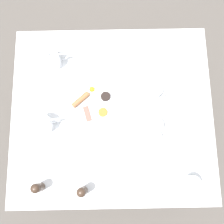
{
  "coord_description": "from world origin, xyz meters",
  "views": [
    {
      "loc": [
        0.01,
        0.29,
        2.07
      ],
      "look_at": [
        0.0,
        0.0,
        0.73
      ],
      "focal_mm": 42.0,
      "sensor_mm": 36.0,
      "label": 1
    }
  ],
  "objects_px": {
    "knife_by_plate": "(182,58)",
    "spoon_for_tea": "(186,126)",
    "water_glass_tall": "(191,184)",
    "teacup_with_saucer_left": "(153,91)",
    "salt_grinder": "(37,188)",
    "pepper_grinder": "(82,192)",
    "teapot_near": "(42,124)",
    "napkin_folded": "(130,161)",
    "fork_by_plate": "(92,57)",
    "teapot_far": "(51,59)",
    "teacup_with_saucer_right": "(154,126)",
    "breakfast_plate": "(93,102)"
  },
  "relations": [
    {
      "from": "teacup_with_saucer_left",
      "to": "napkin_folded",
      "type": "distance_m",
      "value": 0.38
    },
    {
      "from": "pepper_grinder",
      "to": "salt_grinder",
      "type": "relative_size",
      "value": 1.0
    },
    {
      "from": "teapot_near",
      "to": "water_glass_tall",
      "type": "xyz_separation_m",
      "value": [
        -0.73,
        0.31,
        -0.01
      ]
    },
    {
      "from": "teapot_near",
      "to": "teacup_with_saucer_right",
      "type": "distance_m",
      "value": 0.57
    },
    {
      "from": "breakfast_plate",
      "to": "pepper_grinder",
      "type": "height_order",
      "value": "pepper_grinder"
    },
    {
      "from": "teacup_with_saucer_right",
      "to": "fork_by_plate",
      "type": "height_order",
      "value": "teacup_with_saucer_right"
    },
    {
      "from": "salt_grinder",
      "to": "knife_by_plate",
      "type": "bearing_deg",
      "value": -138.09
    },
    {
      "from": "water_glass_tall",
      "to": "napkin_folded",
      "type": "xyz_separation_m",
      "value": [
        0.29,
        -0.12,
        -0.04
      ]
    },
    {
      "from": "teacup_with_saucer_left",
      "to": "teacup_with_saucer_right",
      "type": "distance_m",
      "value": 0.19
    },
    {
      "from": "teacup_with_saucer_right",
      "to": "napkin_folded",
      "type": "bearing_deg",
      "value": 53.6
    },
    {
      "from": "teapot_near",
      "to": "water_glass_tall",
      "type": "height_order",
      "value": "teapot_near"
    },
    {
      "from": "napkin_folded",
      "to": "fork_by_plate",
      "type": "relative_size",
      "value": 1.15
    },
    {
      "from": "spoon_for_tea",
      "to": "knife_by_plate",
      "type": "bearing_deg",
      "value": -91.31
    },
    {
      "from": "teapot_near",
      "to": "fork_by_plate",
      "type": "distance_m",
      "value": 0.46
    },
    {
      "from": "breakfast_plate",
      "to": "teapot_far",
      "type": "distance_m",
      "value": 0.32
    },
    {
      "from": "teapot_near",
      "to": "salt_grinder",
      "type": "bearing_deg",
      "value": 75.38
    },
    {
      "from": "teapot_far",
      "to": "teacup_with_saucer_left",
      "type": "bearing_deg",
      "value": 147.45
    },
    {
      "from": "breakfast_plate",
      "to": "teacup_with_saucer_left",
      "type": "relative_size",
      "value": 1.8
    },
    {
      "from": "teapot_near",
      "to": "teacup_with_saucer_right",
      "type": "relative_size",
      "value": 1.27
    },
    {
      "from": "teapot_near",
      "to": "knife_by_plate",
      "type": "height_order",
      "value": "teapot_near"
    },
    {
      "from": "teapot_near",
      "to": "salt_grinder",
      "type": "height_order",
      "value": "teapot_near"
    },
    {
      "from": "water_glass_tall",
      "to": "spoon_for_tea",
      "type": "relative_size",
      "value": 0.58
    },
    {
      "from": "teacup_with_saucer_left",
      "to": "knife_by_plate",
      "type": "bearing_deg",
      "value": -131.59
    },
    {
      "from": "pepper_grinder",
      "to": "spoon_for_tea",
      "type": "bearing_deg",
      "value": -149.21
    },
    {
      "from": "teapot_near",
      "to": "teapot_far",
      "type": "distance_m",
      "value": 0.35
    },
    {
      "from": "salt_grinder",
      "to": "napkin_folded",
      "type": "relative_size",
      "value": 0.64
    },
    {
      "from": "knife_by_plate",
      "to": "spoon_for_tea",
      "type": "xyz_separation_m",
      "value": [
        0.01,
        0.38,
        0.0
      ]
    },
    {
      "from": "knife_by_plate",
      "to": "breakfast_plate",
      "type": "bearing_deg",
      "value": 26.68
    },
    {
      "from": "breakfast_plate",
      "to": "water_glass_tall",
      "type": "relative_size",
      "value": 3.13
    },
    {
      "from": "teacup_with_saucer_left",
      "to": "salt_grinder",
      "type": "height_order",
      "value": "salt_grinder"
    },
    {
      "from": "teapot_far",
      "to": "water_glass_tall",
      "type": "relative_size",
      "value": 2.21
    },
    {
      "from": "teacup_with_saucer_left",
      "to": "breakfast_plate",
      "type": "bearing_deg",
      "value": 8.74
    },
    {
      "from": "teacup_with_saucer_right",
      "to": "teacup_with_saucer_left",
      "type": "bearing_deg",
      "value": -91.33
    },
    {
      "from": "teapot_far",
      "to": "pepper_grinder",
      "type": "xyz_separation_m",
      "value": [
        -0.17,
        0.68,
        0.01
      ]
    },
    {
      "from": "knife_by_plate",
      "to": "spoon_for_tea",
      "type": "distance_m",
      "value": 0.38
    },
    {
      "from": "spoon_for_tea",
      "to": "teapot_near",
      "type": "bearing_deg",
      "value": -1.15
    },
    {
      "from": "pepper_grinder",
      "to": "fork_by_plate",
      "type": "distance_m",
      "value": 0.72
    },
    {
      "from": "breakfast_plate",
      "to": "spoon_for_tea",
      "type": "relative_size",
      "value": 1.82
    },
    {
      "from": "teapot_far",
      "to": "teacup_with_saucer_right",
      "type": "height_order",
      "value": "teapot_far"
    },
    {
      "from": "napkin_folded",
      "to": "knife_by_plate",
      "type": "distance_m",
      "value": 0.64
    },
    {
      "from": "teacup_with_saucer_left",
      "to": "water_glass_tall",
      "type": "height_order",
      "value": "water_glass_tall"
    },
    {
      "from": "teapot_near",
      "to": "teacup_with_saucer_right",
      "type": "xyz_separation_m",
      "value": [
        -0.57,
        0.02,
        -0.02
      ]
    },
    {
      "from": "water_glass_tall",
      "to": "salt_grinder",
      "type": "distance_m",
      "value": 0.74
    },
    {
      "from": "pepper_grinder",
      "to": "spoon_for_tea",
      "type": "distance_m",
      "value": 0.63
    },
    {
      "from": "water_glass_tall",
      "to": "fork_by_plate",
      "type": "relative_size",
      "value": 0.52
    },
    {
      "from": "water_glass_tall",
      "to": "fork_by_plate",
      "type": "distance_m",
      "value": 0.84
    },
    {
      "from": "teacup_with_saucer_left",
      "to": "fork_by_plate",
      "type": "xyz_separation_m",
      "value": [
        0.32,
        -0.21,
        -0.03
      ]
    },
    {
      "from": "breakfast_plate",
      "to": "knife_by_plate",
      "type": "distance_m",
      "value": 0.55
    },
    {
      "from": "water_glass_tall",
      "to": "spoon_for_tea",
      "type": "distance_m",
      "value": 0.3
    },
    {
      "from": "teapot_far",
      "to": "teapot_near",
      "type": "bearing_deg",
      "value": 70.39
    }
  ]
}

